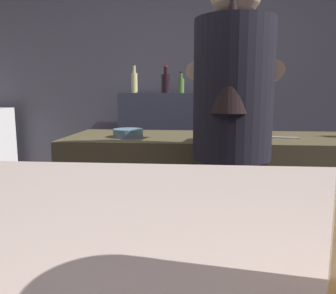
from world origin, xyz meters
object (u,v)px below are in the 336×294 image
object	(u,v)px
chefs_knife	(276,137)
bottle_olive_oil	(166,82)
mixing_bowl	(128,133)
bartender	(232,136)
bottle_hot_sauce	(134,82)
bottle_vinegar	(181,85)

from	to	relation	value
chefs_knife	bottle_olive_oil	size ratio (longest dim) A/B	1.00
bottle_olive_oil	mixing_bowl	bearing A→B (deg)	-94.62
bartender	chefs_knife	xyz separation A→B (m)	(0.28, 0.41, -0.06)
bottle_hot_sauce	chefs_knife	bearing A→B (deg)	-50.73
bartender	bottle_olive_oil	distance (m)	1.68
bartender	bottle_hot_sauce	size ratio (longest dim) A/B	6.59
mixing_bowl	bottle_vinegar	xyz separation A→B (m)	(0.23, 1.32, 0.29)
chefs_knife	bottle_olive_oil	distance (m)	1.43
bartender	bottle_olive_oil	size ratio (longest dim) A/B	7.04
chefs_knife	bottle_hot_sauce	distance (m)	1.64
bartender	mixing_bowl	world-z (taller)	bartender
bottle_olive_oil	bartender	bearing A→B (deg)	-74.60
mixing_bowl	bottle_vinegar	bearing A→B (deg)	80.10
chefs_knife	mixing_bowl	bearing A→B (deg)	-168.33
bottle_olive_oil	bottle_vinegar	distance (m)	0.17
bartender	mixing_bowl	distance (m)	0.66
bartender	mixing_bowl	xyz separation A→B (m)	(-0.54, 0.38, -0.04)
bottle_hot_sauce	bottle_vinegar	size ratio (longest dim) A/B	1.34
chefs_knife	bottle_vinegar	bearing A→B (deg)	124.44
bartender	bottle_vinegar	world-z (taller)	bartender
bottle_olive_oil	bottle_hot_sauce	bearing A→B (deg)	170.60
bottle_hot_sauce	mixing_bowl	bearing A→B (deg)	-81.25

